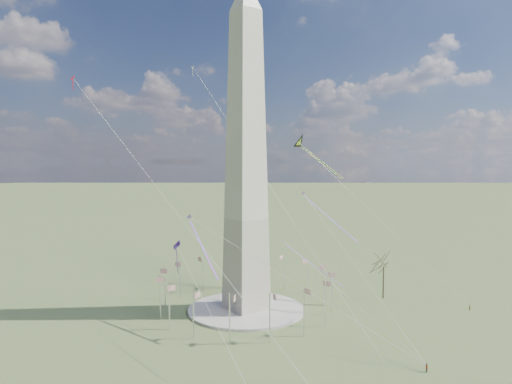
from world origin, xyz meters
TOP-DOWN VIEW (x-y plane):
  - ground at (0.00, 0.00)m, footprint 2000.00×2000.00m
  - plaza at (0.00, 0.00)m, footprint 36.00×36.00m
  - washington_monument at (0.00, 0.00)m, footprint 15.56×15.56m
  - flagpole_ring at (-0.00, -0.00)m, footprint 54.40×54.40m
  - tree_near at (44.40, -17.46)m, footprint 9.25×9.25m
  - person_east at (55.46, -41.57)m, footprint 0.73×0.54m
  - person_centre at (7.47, -57.32)m, footprint 1.25×0.86m
  - kite_delta_black at (36.08, 14.37)m, footprint 10.83×20.11m
  - kite_diamond_purple at (-24.62, -2.19)m, footprint 2.09×3.10m
  - kite_streamer_left at (22.54, -9.68)m, footprint 4.40×21.65m
  - kite_streamer_mid at (-18.31, -2.82)m, footprint 4.67×21.51m
  - kite_streamer_right at (21.18, -3.45)m, footprint 11.72×18.96m
  - kite_small_red at (-38.48, 41.89)m, footprint 1.28×2.10m
  - kite_small_white at (5.57, 42.29)m, footprint 1.43×2.03m

SIDE VIEW (x-z plane):
  - ground at x=0.00m, z-range 0.00..0.00m
  - plaza at x=0.00m, z-range 0.00..0.80m
  - person_east at x=55.46m, z-range 0.00..1.82m
  - person_centre at x=7.47m, z-range 0.00..1.98m
  - flagpole_ring at x=0.00m, z-range 0.77..13.77m
  - tree_near at x=44.40m, z-range 3.45..19.64m
  - kite_streamer_right at x=21.18m, z-range 7.18..21.73m
  - kite_diamond_purple at x=-24.62m, z-range 17.96..27.18m
  - kite_streamer_mid at x=-18.31m, z-range 17.61..32.43m
  - kite_streamer_left at x=22.54m, z-range 23.24..38.15m
  - washington_monument at x=0.00m, z-range -2.05..97.95m
  - kite_delta_black at x=36.08m, z-range 44.14..60.55m
  - kite_small_red at x=-38.48m, z-range 70.14..74.97m
  - kite_small_white at x=5.57m, z-range 79.46..83.69m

